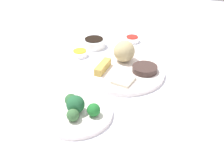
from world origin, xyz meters
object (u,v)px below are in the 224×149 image
at_px(main_plate, 124,72).
at_px(sauce_ramekin_hot_mustard, 80,54).
at_px(sauce_ramekin_sweet_and_sour, 132,40).
at_px(broccoli_plate, 76,114).
at_px(soy_sauce_bowl, 94,43).

height_order(main_plate, sauce_ramekin_hot_mustard, sauce_ramekin_hot_mustard).
distance_m(main_plate, sauce_ramekin_hot_mustard, 0.23).
bearing_deg(sauce_ramekin_sweet_and_sour, broccoli_plate, -91.19).
bearing_deg(soy_sauce_bowl, broccoli_plate, -74.12).
bearing_deg(main_plate, sauce_ramekin_hot_mustard, 158.91).
height_order(main_plate, soy_sauce_bowl, soy_sauce_bowl).
bearing_deg(main_plate, sauce_ramekin_sweet_and_sour, 99.63).
relative_size(broccoli_plate, soy_sauce_bowl, 2.22).
bearing_deg(sauce_ramekin_sweet_and_sour, main_plate, -80.37).
xyz_separation_m(main_plate, broccoli_plate, (-0.06, -0.28, -0.00)).
bearing_deg(soy_sauce_bowl, sauce_ramekin_hot_mustard, -102.05).
distance_m(main_plate, sauce_ramekin_sweet_and_sour, 0.30).
distance_m(soy_sauce_bowl, sauce_ramekin_sweet_and_sour, 0.18).
relative_size(main_plate, soy_sauce_bowl, 3.06).
relative_size(soy_sauce_bowl, sauce_ramekin_hot_mustard, 1.50).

